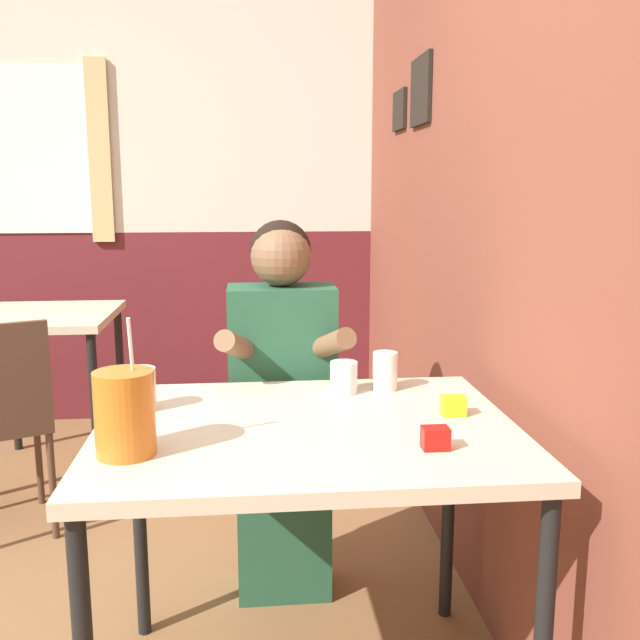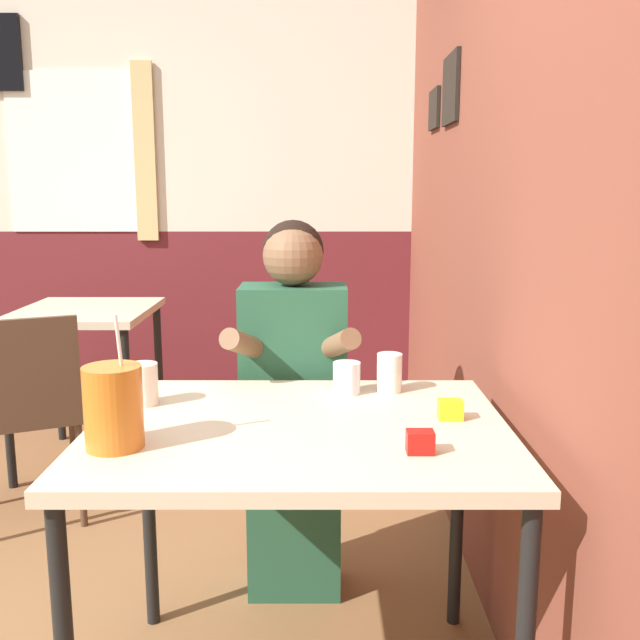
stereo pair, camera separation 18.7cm
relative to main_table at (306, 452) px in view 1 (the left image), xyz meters
The scene contains 11 objects.
brick_wall_right 1.43m from the main_table, 61.22° to the left, with size 0.08×4.76×2.70m.
back_wall 2.71m from the main_table, 105.83° to the left, with size 5.58×0.09×2.70m.
main_table is the anchor object (origin of this frame).
background_table 2.03m from the main_table, 122.36° to the left, with size 0.62×0.72×0.78m.
person_seated 0.56m from the main_table, 93.37° to the left, with size 0.42×0.40×1.25m.
cocktail_pitcher 0.47m from the main_table, 158.21° to the right, with size 0.13×0.13×0.31m.
glass_near_pitcher 0.31m from the main_table, 64.09° to the left, with size 0.08×0.08×0.09m.
glass_center 0.40m from the main_table, 48.60° to the left, with size 0.07×0.07×0.11m.
glass_far_side 0.47m from the main_table, 159.26° to the left, with size 0.08×0.08×0.11m.
condiment_ketchup 0.35m from the main_table, 35.81° to the right, with size 0.06×0.04×0.05m.
condiment_mustard 0.39m from the main_table, ahead, with size 0.06×0.04×0.05m.
Camera 1 is at (0.57, -1.41, 1.35)m, focal length 40.00 mm.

